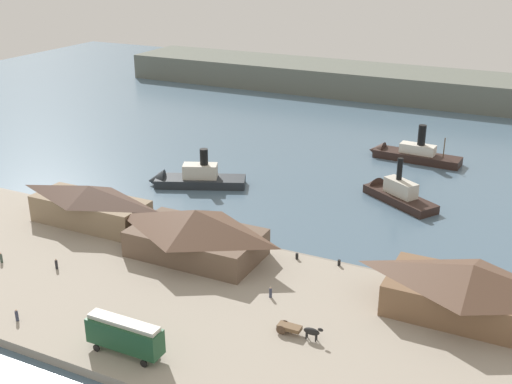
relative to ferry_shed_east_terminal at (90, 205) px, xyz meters
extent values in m
plane|color=slate|center=(20.72, 8.94, -4.64)|extent=(320.00, 320.00, 0.00)
cube|color=#9E9384|center=(20.72, -13.06, -4.04)|extent=(110.00, 36.00, 1.20)
cube|color=gray|center=(20.72, 5.34, -4.14)|extent=(110.00, 0.80, 1.00)
cube|color=#847056|center=(0.00, 0.00, -1.18)|extent=(19.79, 7.57, 4.53)
pyramid|color=#473328|center=(0.00, 0.00, 2.21)|extent=(20.18, 7.94, 2.25)
cube|color=brown|center=(21.58, -2.10, -1.43)|extent=(19.40, 10.77, 4.02)
pyramid|color=brown|center=(21.58, -2.10, 2.25)|extent=(19.79, 11.31, 3.34)
cube|color=brown|center=(60.82, -1.17, -1.31)|extent=(20.20, 10.46, 4.27)
pyramid|color=brown|center=(60.82, -1.17, 2.22)|extent=(20.61, 10.99, 2.78)
cube|color=#1E4C2D|center=(27.06, -26.80, -1.04)|extent=(9.41, 2.34, 3.01)
cube|color=beige|center=(27.06, -26.80, 0.72)|extent=(9.03, 1.64, 0.50)
cylinder|color=black|center=(30.35, -25.63, -2.99)|extent=(0.90, 0.18, 0.90)
cylinder|color=black|center=(30.35, -27.97, -2.99)|extent=(0.90, 0.18, 0.90)
cylinder|color=black|center=(23.77, -25.63, -2.99)|extent=(0.90, 0.18, 0.90)
cylinder|color=black|center=(23.77, -27.97, -2.99)|extent=(0.90, 0.18, 0.90)
cube|color=brown|center=(42.29, -14.87, -2.59)|extent=(2.86, 1.31, 0.50)
cylinder|color=#4C3828|center=(41.43, -14.21, -2.84)|extent=(1.20, 0.10, 1.20)
cylinder|color=#4C3828|center=(41.43, -15.52, -2.84)|extent=(1.20, 0.10, 1.20)
ellipsoid|color=black|center=(45.12, -14.87, -2.34)|extent=(2.00, 0.70, 0.90)
ellipsoid|color=black|center=(46.22, -14.87, -1.79)|extent=(0.70, 0.32, 0.44)
cylinder|color=black|center=(45.72, -14.67, -2.94)|extent=(0.16, 0.16, 1.00)
cylinder|color=black|center=(45.72, -15.07, -2.94)|extent=(0.16, 0.16, 1.00)
cylinder|color=black|center=(44.52, -14.67, -2.94)|extent=(0.16, 0.16, 1.00)
cylinder|color=black|center=(44.52, -15.07, -2.94)|extent=(0.16, 0.16, 1.00)
cylinder|color=#232328|center=(5.73, -14.72, -2.77)|extent=(0.39, 0.39, 1.34)
sphere|color=#CCA889|center=(5.73, -14.72, -1.98)|extent=(0.25, 0.25, 0.25)
cylinder|color=#33384C|center=(10.76, -27.25, -2.76)|extent=(0.40, 0.40, 1.37)
sphere|color=#CCA889|center=(10.76, -27.25, -1.95)|extent=(0.25, 0.25, 0.25)
cylinder|color=#33384C|center=(36.73, -8.30, -2.79)|extent=(0.38, 0.38, 1.30)
sphere|color=#CCA889|center=(36.73, -8.30, -2.02)|extent=(0.24, 0.24, 0.24)
cylinder|color=#3D4C42|center=(-2.90, -16.81, -2.77)|extent=(0.40, 0.40, 1.36)
sphere|color=#CCA889|center=(-2.90, -16.81, -1.96)|extent=(0.25, 0.25, 0.25)
cylinder|color=black|center=(35.64, 3.35, -2.99)|extent=(0.44, 0.44, 0.90)
cylinder|color=black|center=(41.96, 4.11, -2.99)|extent=(0.44, 0.44, 0.90)
cube|color=#23282D|center=(5.63, 25.85, -3.79)|extent=(18.20, 11.69, 1.70)
cone|color=#23282D|center=(-2.46, 22.36, -3.79)|extent=(4.74, 5.50, 4.62)
cube|color=beige|center=(5.63, 25.85, -1.57)|extent=(7.35, 5.52, 2.75)
cylinder|color=black|center=(6.39, 26.18, 1.40)|extent=(1.60, 1.60, 3.18)
cube|color=black|center=(43.21, 34.48, -3.86)|extent=(15.45, 12.22, 1.58)
cone|color=black|center=(36.75, 38.61, -3.86)|extent=(4.60, 5.04, 4.22)
cube|color=beige|center=(43.21, 34.48, -1.66)|extent=(6.94, 5.75, 2.81)
cylinder|color=black|center=(42.65, 34.84, 1.80)|extent=(1.02, 1.02, 4.12)
cube|color=black|center=(40.60, 59.80, -3.77)|extent=(19.02, 6.08, 1.75)
cone|color=black|center=(31.24, 60.41, -3.77)|extent=(3.65, 4.60, 4.39)
cube|color=silver|center=(40.60, 59.80, -1.86)|extent=(7.71, 3.31, 2.06)
cylinder|color=black|center=(41.19, 59.77, 1.38)|extent=(1.68, 1.68, 4.43)
cylinder|color=brown|center=(46.21, 59.44, -0.70)|extent=(0.24, 0.24, 4.38)
cube|color=#60665B|center=(20.72, 118.94, -0.64)|extent=(180.00, 24.00, 8.00)
camera|label=1|loc=(67.36, -75.21, 40.77)|focal=44.81mm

